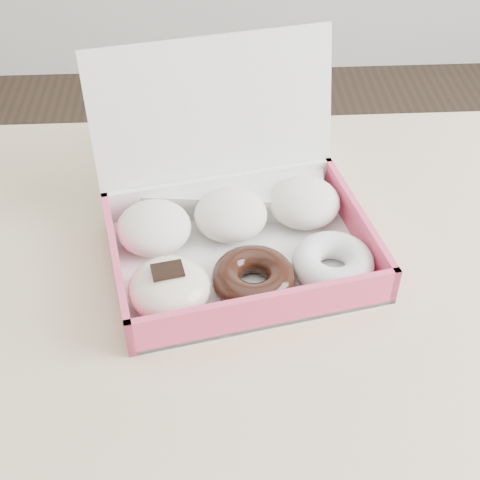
{
  "coord_description": "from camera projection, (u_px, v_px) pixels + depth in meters",
  "views": [
    {
      "loc": [
        -0.18,
        -0.57,
        1.35
      ],
      "look_at": [
        -0.15,
        0.03,
        0.8
      ],
      "focal_mm": 50.0,
      "sensor_mm": 36.0,
      "label": 1
    }
  ],
  "objects": [
    {
      "name": "donut_box",
      "position": [
        235.0,
        230.0,
        0.85
      ],
      "size": [
        0.38,
        0.35,
        0.24
      ],
      "rotation": [
        0.0,
        0.0,
        0.2
      ],
      "color": "white",
      "rests_on": "table"
    },
    {
      "name": "table",
      "position": [
        352.0,
        327.0,
        0.89
      ],
      "size": [
        1.2,
        0.8,
        0.75
      ],
      "color": "#C8B584",
      "rests_on": "ground"
    },
    {
      "name": "newspapers",
      "position": [
        229.0,
        166.0,
        0.99
      ],
      "size": [
        0.29,
        0.25,
        0.04
      ],
      "primitive_type": "cube",
      "rotation": [
        0.0,
        0.0,
        -0.11
      ],
      "color": "silver",
      "rests_on": "table"
    }
  ]
}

